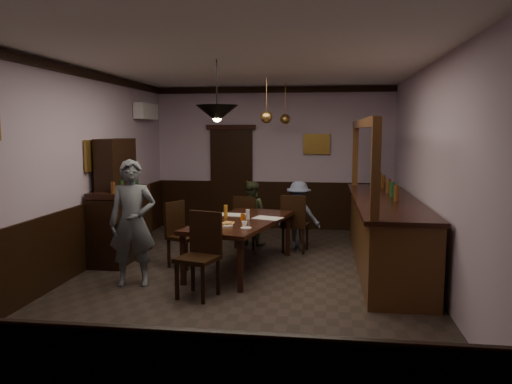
% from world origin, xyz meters
% --- Properties ---
extents(room, '(5.01, 8.01, 3.01)m').
position_xyz_m(room, '(0.00, 0.00, 1.50)').
color(room, '#2D2621').
rests_on(room, ground).
extents(dining_table, '(1.48, 2.37, 0.75)m').
position_xyz_m(dining_table, '(-0.16, 0.76, 0.69)').
color(dining_table, black).
rests_on(dining_table, ground).
extents(chair_far_left, '(0.46, 0.46, 0.94)m').
position_xyz_m(chair_far_left, '(-0.30, 2.10, 0.51)').
color(chair_far_left, black).
rests_on(chair_far_left, ground).
extents(chair_far_right, '(0.49, 0.49, 1.00)m').
position_xyz_m(chair_far_right, '(0.57, 1.89, 0.55)').
color(chair_far_right, black).
rests_on(chair_far_right, ground).
extents(chair_near, '(0.57, 0.57, 1.06)m').
position_xyz_m(chair_near, '(-0.46, -0.52, 0.58)').
color(chair_near, black).
rests_on(chair_near, ground).
extents(chair_side, '(0.57, 0.57, 1.00)m').
position_xyz_m(chair_side, '(-1.11, 0.79, 0.55)').
color(chair_side, black).
rests_on(chair_side, ground).
extents(person_standing, '(0.69, 0.53, 1.70)m').
position_xyz_m(person_standing, '(-1.47, -0.22, 0.85)').
color(person_standing, '#565C63').
rests_on(person_standing, ground).
extents(person_seated_left, '(0.68, 0.60, 1.17)m').
position_xyz_m(person_seated_left, '(-0.24, 2.37, 0.59)').
color(person_seated_left, '#3C462A').
rests_on(person_seated_left, ground).
extents(person_seated_right, '(0.87, 0.64, 1.20)m').
position_xyz_m(person_seated_right, '(0.63, 2.16, 0.60)').
color(person_seated_right, slate).
rests_on(person_seated_right, ground).
extents(newspaper_left, '(0.45, 0.34, 0.01)m').
position_xyz_m(newspaper_left, '(-0.37, 1.17, 0.75)').
color(newspaper_left, silver).
rests_on(newspaper_left, dining_table).
extents(newspaper_right, '(0.50, 0.42, 0.01)m').
position_xyz_m(newspaper_right, '(0.22, 0.94, 0.75)').
color(newspaper_right, silver).
rests_on(newspaper_right, dining_table).
extents(napkin, '(0.18, 0.18, 0.00)m').
position_xyz_m(napkin, '(-0.30, 0.50, 0.75)').
color(napkin, '#F2B559').
rests_on(napkin, dining_table).
extents(saucer, '(0.15, 0.15, 0.01)m').
position_xyz_m(saucer, '(0.01, 0.13, 0.76)').
color(saucer, white).
rests_on(saucer, dining_table).
extents(coffee_cup, '(0.10, 0.10, 0.07)m').
position_xyz_m(coffee_cup, '(-0.02, 0.18, 0.80)').
color(coffee_cup, white).
rests_on(coffee_cup, saucer).
extents(pastry_plate, '(0.22, 0.22, 0.01)m').
position_xyz_m(pastry_plate, '(-0.30, 0.26, 0.76)').
color(pastry_plate, white).
rests_on(pastry_plate, dining_table).
extents(pastry_ring_a, '(0.13, 0.13, 0.04)m').
position_xyz_m(pastry_ring_a, '(-0.37, 0.22, 0.79)').
color(pastry_ring_a, '#C68C47').
rests_on(pastry_ring_a, pastry_plate).
extents(pastry_ring_b, '(0.13, 0.13, 0.04)m').
position_xyz_m(pastry_ring_b, '(-0.27, 0.30, 0.79)').
color(pastry_ring_b, '#C68C47').
rests_on(pastry_ring_b, pastry_plate).
extents(soda_can, '(0.07, 0.07, 0.12)m').
position_xyz_m(soda_can, '(-0.11, 0.60, 0.81)').
color(soda_can, orange).
rests_on(soda_can, dining_table).
extents(beer_glass, '(0.06, 0.06, 0.20)m').
position_xyz_m(beer_glass, '(-0.42, 0.89, 0.85)').
color(beer_glass, '#BF721E').
rests_on(beer_glass, dining_table).
extents(water_glass, '(0.06, 0.06, 0.15)m').
position_xyz_m(water_glass, '(-0.07, 0.81, 0.82)').
color(water_glass, silver).
rests_on(water_glass, dining_table).
extents(pepper_mill, '(0.04, 0.04, 0.14)m').
position_xyz_m(pepper_mill, '(-0.67, 0.14, 0.82)').
color(pepper_mill, black).
rests_on(pepper_mill, dining_table).
extents(sideboard, '(0.53, 1.48, 1.95)m').
position_xyz_m(sideboard, '(-2.21, 1.10, 0.78)').
color(sideboard, black).
rests_on(sideboard, ground).
extents(bar_counter, '(0.93, 4.00, 2.24)m').
position_xyz_m(bar_counter, '(1.99, 1.10, 0.57)').
color(bar_counter, '#4A2813').
rests_on(bar_counter, ground).
extents(door_back, '(0.90, 0.06, 2.10)m').
position_xyz_m(door_back, '(-0.90, 3.95, 1.05)').
color(door_back, black).
rests_on(door_back, ground).
extents(ac_unit, '(0.20, 0.85, 0.30)m').
position_xyz_m(ac_unit, '(-2.38, 2.90, 2.45)').
color(ac_unit, white).
rests_on(ac_unit, ground).
extents(picture_left_large, '(0.04, 0.62, 0.48)m').
position_xyz_m(picture_left_large, '(-2.46, 0.80, 1.70)').
color(picture_left_large, olive).
rests_on(picture_left_large, ground).
extents(picture_back, '(0.55, 0.04, 0.42)m').
position_xyz_m(picture_back, '(0.90, 3.96, 1.80)').
color(picture_back, olive).
rests_on(picture_back, ground).
extents(pendant_iron, '(0.56, 0.56, 0.81)m').
position_xyz_m(pendant_iron, '(-0.35, -0.02, 2.30)').
color(pendant_iron, black).
rests_on(pendant_iron, ground).
extents(pendant_brass_mid, '(0.20, 0.20, 0.81)m').
position_xyz_m(pendant_brass_mid, '(0.10, 1.78, 2.30)').
color(pendant_brass_mid, '#BF8C3F').
rests_on(pendant_brass_mid, ground).
extents(pendant_brass_far, '(0.20, 0.20, 0.81)m').
position_xyz_m(pendant_brass_far, '(0.30, 3.22, 2.30)').
color(pendant_brass_far, '#BF8C3F').
rests_on(pendant_brass_far, ground).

